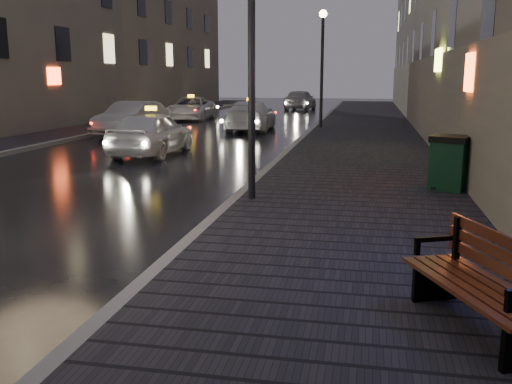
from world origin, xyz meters
TOP-DOWN VIEW (x-y plane):
  - sidewalk at (3.90, 21.00)m, footprint 4.60×58.00m
  - curb at (1.50, 21.00)m, footprint 0.20×58.00m
  - sidewalk_far at (-8.70, 21.00)m, footprint 2.40×58.00m
  - curb_far at (-7.40, 21.00)m, footprint 0.20×58.00m
  - building_far_c at (-13.50, 39.00)m, footprint 6.00×22.00m
  - lamp_near at (1.85, 6.00)m, footprint 0.36×0.36m
  - lamp_far at (1.85, 22.00)m, footprint 0.36×0.36m
  - bench at (5.21, 0.60)m, footprint 1.30×1.93m
  - trash_bin at (5.80, 7.70)m, footprint 1.00×1.00m
  - taxi_near at (-2.80, 12.57)m, footprint 1.75×4.22m
  - car_left_mid at (-5.84, 18.06)m, footprint 1.96×4.52m
  - taxi_mid at (-1.34, 21.28)m, footprint 2.15×4.83m
  - taxi_far at (-6.12, 27.21)m, footprint 2.55×4.85m
  - car_far at (-1.00, 37.65)m, footprint 2.17×4.57m

SIDE VIEW (x-z plane):
  - sidewalk at x=3.90m, z-range 0.00..0.15m
  - curb at x=1.50m, z-range 0.00..0.15m
  - sidewalk_far at x=-8.70m, z-range 0.00..0.15m
  - curb_far at x=-7.40m, z-range 0.00..0.15m
  - bench at x=5.21m, z-range 0.15..1.09m
  - taxi_far at x=-6.12m, z-range 0.00..1.30m
  - taxi_mid at x=-1.34m, z-range 0.00..1.38m
  - taxi_near at x=-2.80m, z-range 0.00..1.43m
  - car_left_mid at x=-5.84m, z-range 0.00..1.45m
  - trash_bin at x=5.80m, z-range 0.16..1.31m
  - car_far at x=-1.00m, z-range 0.00..1.51m
  - lamp_near at x=1.85m, z-range 0.85..6.13m
  - lamp_far at x=1.85m, z-range 0.85..6.13m
  - building_far_c at x=-13.50m, z-range 0.00..11.00m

